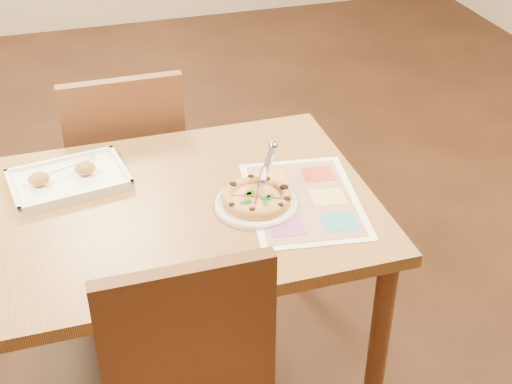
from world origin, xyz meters
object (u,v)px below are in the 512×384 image
object	(u,v)px
plate	(256,205)
pizza_cutter	(266,170)
chair_far	(125,153)
pizza	(257,198)
appetizer_tray	(68,180)
menu	(303,200)
dining_table	(152,232)

from	to	relation	value
plate	pizza_cutter	size ratio (longest dim) A/B	1.56
chair_far	plate	xyz separation A→B (m)	(0.30, -0.68, 0.16)
pizza	plate	bearing A→B (deg)	-117.38
pizza_cutter	appetizer_tray	world-z (taller)	pizza_cutter
pizza	appetizer_tray	bearing A→B (deg)	152.08
menu	chair_far	bearing A→B (deg)	122.29
chair_far	pizza	size ratio (longest dim) A/B	2.29
plate	pizza	xyz separation A→B (m)	(0.00, 0.01, 0.02)
pizza_cutter	menu	distance (m)	0.14
pizza	pizza_cutter	world-z (taller)	pizza_cutter
pizza	appetizer_tray	world-z (taller)	appetizer_tray
dining_table	pizza_cutter	bearing A→B (deg)	-5.71
dining_table	pizza	xyz separation A→B (m)	(0.30, -0.07, 0.11)
chair_far	pizza_cutter	distance (m)	0.76
appetizer_tray	menu	bearing A→B (deg)	-24.06
chair_far	appetizer_tray	distance (m)	0.49
dining_table	menu	size ratio (longest dim) A/B	2.90
pizza	pizza_cutter	xyz separation A→B (m)	(0.04, 0.04, 0.06)
plate	menu	bearing A→B (deg)	-4.48
dining_table	chair_far	bearing A→B (deg)	90.00
plate	chair_far	bearing A→B (deg)	113.47
plate	appetizer_tray	bearing A→B (deg)	151.24
plate	appetizer_tray	distance (m)	0.58
pizza_cutter	dining_table	bearing A→B (deg)	116.85
chair_far	menu	xyz separation A→B (m)	(0.44, -0.69, 0.16)
appetizer_tray	menu	xyz separation A→B (m)	(0.65, -0.29, -0.01)
chair_far	appetizer_tray	size ratio (longest dim) A/B	1.26
chair_far	pizza_cutter	xyz separation A→B (m)	(0.34, -0.64, 0.24)
dining_table	pizza	bearing A→B (deg)	-13.61
pizza	menu	bearing A→B (deg)	-7.73
dining_table	pizza	distance (m)	0.33
pizza	menu	xyz separation A→B (m)	(0.14, -0.02, -0.02)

